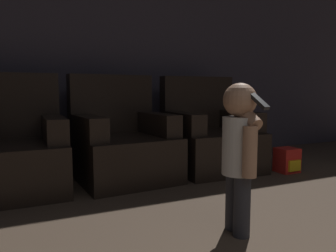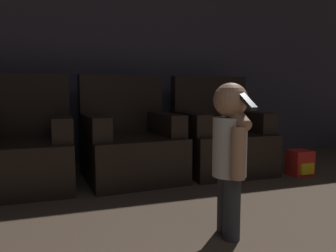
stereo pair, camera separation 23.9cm
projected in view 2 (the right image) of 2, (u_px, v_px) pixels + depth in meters
The scene contains 6 objects.
wall_back at pixel (134, 49), 3.78m from camera, with size 8.40×0.05×2.60m.
armchair_left at pixel (21, 149), 2.78m from camera, with size 0.83×0.86×0.97m.
armchair_middle at pixel (129, 143), 3.08m from camera, with size 0.89×0.91×0.97m.
armchair_right at pixel (219, 138), 3.39m from camera, with size 0.85×0.88×0.97m.
person_toddler at pixel (230, 147), 1.79m from camera, with size 0.19×0.34×0.86m.
toy_backpack at pixel (300, 163), 3.16m from camera, with size 0.20×0.21×0.24m.
Camera 2 is at (-0.88, 0.73, 0.81)m, focal length 35.00 mm.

